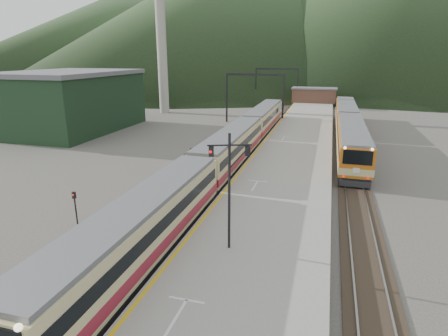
% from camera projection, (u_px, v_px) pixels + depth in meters
% --- Properties ---
extents(track_main, '(2.60, 200.00, 0.23)m').
position_uv_depth(track_main, '(253.00, 144.00, 47.17)').
color(track_main, black).
rests_on(track_main, ground).
extents(track_far, '(2.60, 200.00, 0.23)m').
position_uv_depth(track_far, '(215.00, 141.00, 48.46)').
color(track_far, black).
rests_on(track_far, ground).
extents(track_second, '(2.60, 200.00, 0.23)m').
position_uv_depth(track_second, '(348.00, 150.00, 44.20)').
color(track_second, black).
rests_on(track_second, ground).
extents(platform, '(8.00, 100.00, 1.00)m').
position_uv_depth(platform, '(296.00, 147.00, 43.76)').
color(platform, gray).
rests_on(platform, ground).
extents(gantry_near, '(9.55, 0.25, 8.00)m').
position_uv_depth(gantry_near, '(255.00, 89.00, 60.11)').
color(gantry_near, black).
rests_on(gantry_near, ground).
extents(gantry_far, '(9.55, 0.25, 8.00)m').
position_uv_depth(gantry_far, '(276.00, 79.00, 83.14)').
color(gantry_far, black).
rests_on(gantry_far, ground).
extents(warehouse, '(14.50, 20.50, 8.60)m').
position_uv_depth(warehouse, '(69.00, 101.00, 55.01)').
color(warehouse, black).
rests_on(warehouse, ground).
extents(smokestack, '(1.80, 1.80, 30.00)m').
position_uv_depth(smokestack, '(161.00, 31.00, 68.77)').
color(smokestack, '#9E998E').
rests_on(smokestack, ground).
extents(station_shed, '(9.40, 4.40, 3.10)m').
position_uv_depth(station_shed, '(314.00, 95.00, 79.99)').
color(station_shed, brown).
rests_on(station_shed, platform).
extents(hill_a, '(180.00, 180.00, 60.00)m').
position_uv_depth(hill_a, '(235.00, 14.00, 186.93)').
color(hill_a, '#24401F').
rests_on(hill_a, ground).
extents(hill_b, '(220.00, 220.00, 75.00)m').
position_uv_depth(hill_b, '(378.00, 3.00, 203.49)').
color(hill_b, '#24401F').
rests_on(hill_b, ground).
extents(hill_d, '(200.00, 200.00, 55.00)m').
position_uv_depth(hill_d, '(139.00, 29.00, 254.39)').
color(hill_d, '#24401F').
rests_on(hill_d, ground).
extents(main_train, '(2.70, 55.43, 3.29)m').
position_uv_depth(main_train, '(231.00, 150.00, 36.76)').
color(main_train, tan).
rests_on(main_train, track_main).
extents(second_train, '(2.83, 38.51, 3.45)m').
position_uv_depth(second_train, '(348.00, 126.00, 48.46)').
color(second_train, '#B95F14').
rests_on(second_train, track_second).
extents(signal_mast, '(2.09, 0.86, 6.21)m').
position_uv_depth(signal_mast, '(229.00, 180.00, 18.89)').
color(signal_mast, black).
rests_on(signal_mast, platform).
extents(short_signal_a, '(0.23, 0.18, 2.27)m').
position_uv_depth(short_signal_a, '(11.00, 290.00, 15.58)').
color(short_signal_a, black).
rests_on(short_signal_a, ground).
extents(short_signal_b, '(0.27, 0.23, 2.27)m').
position_uv_depth(short_signal_b, '(191.00, 157.00, 35.95)').
color(short_signal_b, black).
rests_on(short_signal_b, ground).
extents(short_signal_c, '(0.25, 0.21, 2.27)m').
position_uv_depth(short_signal_c, '(75.00, 203.00, 24.66)').
color(short_signal_c, black).
rests_on(short_signal_c, ground).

